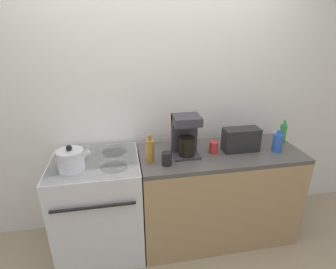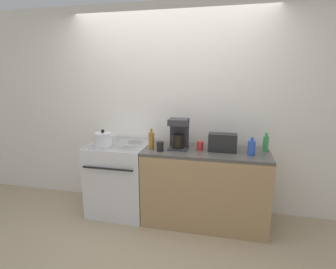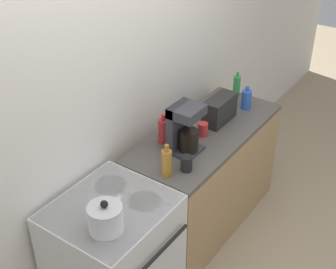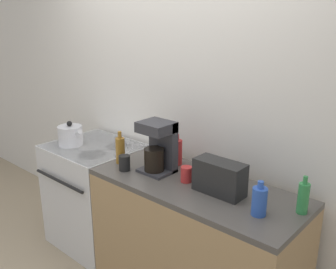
# 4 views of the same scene
# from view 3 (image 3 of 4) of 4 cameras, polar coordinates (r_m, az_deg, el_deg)

# --- Properties ---
(wall_back) EXTENTS (8.00, 0.05, 2.60)m
(wall_back) POSITION_cam_3_polar(r_m,az_deg,el_deg) (3.18, -5.91, 4.97)
(wall_back) COLOR silver
(wall_back) RESTS_ON ground_plane
(stove) EXTENTS (0.72, 0.68, 0.89)m
(stove) POSITION_cam_3_polar(r_m,az_deg,el_deg) (3.14, -6.54, -14.77)
(stove) COLOR silver
(stove) RESTS_ON ground_plane
(counter_block) EXTENTS (1.41, 0.60, 0.89)m
(counter_block) POSITION_cam_3_polar(r_m,az_deg,el_deg) (3.79, 4.43, -5.31)
(counter_block) COLOR tan
(counter_block) RESTS_ON ground_plane
(kettle) EXTENTS (0.25, 0.20, 0.20)m
(kettle) POSITION_cam_3_polar(r_m,az_deg,el_deg) (2.65, -7.60, -10.04)
(kettle) COLOR silver
(kettle) RESTS_ON stove
(toaster) EXTENTS (0.31, 0.14, 0.20)m
(toaster) POSITION_cam_3_polar(r_m,az_deg,el_deg) (3.62, 6.30, 3.05)
(toaster) COLOR black
(toaster) RESTS_ON counter_block
(coffee_maker) EXTENTS (0.22, 0.20, 0.35)m
(coffee_maker) POSITION_cam_3_polar(r_m,az_deg,el_deg) (3.21, 1.90, 0.79)
(coffee_maker) COLOR #333338
(coffee_maker) RESTS_ON counter_block
(bottle_red) EXTENTS (0.08, 0.08, 0.22)m
(bottle_red) POSITION_cam_3_polar(r_m,az_deg,el_deg) (3.34, -0.54, 0.49)
(bottle_red) COLOR #B72828
(bottle_red) RESTS_ON counter_block
(bottle_green) EXTENTS (0.06, 0.06, 0.22)m
(bottle_green) POSITION_cam_3_polar(r_m,az_deg,el_deg) (4.04, 8.37, 5.94)
(bottle_green) COLOR #338C47
(bottle_green) RESTS_ON counter_block
(bottle_amber) EXTENTS (0.07, 0.07, 0.24)m
(bottle_amber) POSITION_cam_3_polar(r_m,az_deg,el_deg) (3.00, -0.16, -3.49)
(bottle_amber) COLOR #9E6B23
(bottle_amber) RESTS_ON counter_block
(bottle_blue) EXTENTS (0.08, 0.08, 0.20)m
(bottle_blue) POSITION_cam_3_polar(r_m,az_deg,el_deg) (3.84, 9.53, 4.26)
(bottle_blue) COLOR #2D56B7
(bottle_blue) RESTS_ON counter_block
(cup_red) EXTENTS (0.07, 0.07, 0.10)m
(cup_red) POSITION_cam_3_polar(r_m,az_deg,el_deg) (3.45, 4.28, 0.64)
(cup_red) COLOR red
(cup_red) RESTS_ON counter_block
(cup_black) EXTENTS (0.08, 0.08, 0.11)m
(cup_black) POSITION_cam_3_polar(r_m,az_deg,el_deg) (3.08, 2.27, -3.53)
(cup_black) COLOR black
(cup_black) RESTS_ON counter_block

